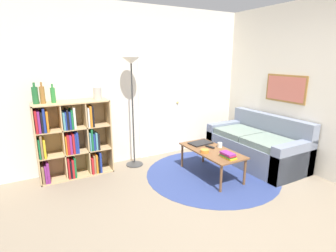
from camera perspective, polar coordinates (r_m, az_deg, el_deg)
ground_plane at (r=3.01m, az=14.84°, el=-21.71°), size 14.00×14.00×0.00m
wall_back at (r=4.55m, az=-6.07°, el=8.62°), size 7.07×0.11×2.60m
wall_right at (r=4.83m, az=23.63°, el=7.99°), size 0.08×5.45×2.60m
rug at (r=4.21m, az=9.46°, el=-10.20°), size 2.03×2.03×0.01m
bookshelf at (r=4.17m, az=-20.18°, el=-2.95°), size 1.06×0.34×1.14m
floor_lamp at (r=4.18m, az=-7.93°, el=10.23°), size 0.29×0.29×1.77m
couch at (r=4.76m, az=18.95°, el=-4.23°), size 0.84×1.62×0.81m
coffee_table at (r=4.03m, az=9.46°, el=-5.68°), size 0.51×1.05×0.41m
laptop at (r=4.27m, az=7.08°, el=-3.69°), size 0.38×0.26×0.02m
bowl at (r=3.88m, az=8.01°, el=-5.43°), size 0.13×0.13×0.05m
book_stack_on_table at (r=3.73m, az=12.94°, el=-6.25°), size 0.13×0.22×0.08m
cup at (r=4.13m, az=11.21°, el=-4.08°), size 0.07×0.07×0.07m
remote at (r=4.10m, az=9.13°, el=-4.52°), size 0.08×0.16×0.02m
bottle_left at (r=4.01m, az=-26.95°, el=6.01°), size 0.08×0.08×0.29m
bottle_middle at (r=4.01m, az=-25.69°, el=6.16°), size 0.07×0.07×0.29m
bottle_right at (r=4.01m, az=-23.75°, el=6.19°), size 0.07×0.07×0.26m
vase_on_shelf at (r=4.10m, az=-15.12°, el=6.85°), size 0.12×0.12×0.19m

